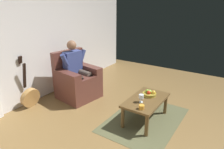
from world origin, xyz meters
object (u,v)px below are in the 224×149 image
object	(u,v)px
guitar	(30,96)
wine_glass_near	(141,97)
coffee_table	(146,102)
fruit_bowl	(149,93)
person_seated	(76,68)
armchair	(77,82)
candle_jar	(142,107)

from	to	relation	value
guitar	wine_glass_near	world-z (taller)	guitar
coffee_table	fruit_bowl	size ratio (longest dim) A/B	3.87
wine_glass_near	coffee_table	bearing A→B (deg)	170.22
person_seated	wine_glass_near	bearing A→B (deg)	91.38
armchair	fruit_bowl	world-z (taller)	armchair
coffee_table	guitar	distance (m)	2.28
fruit_bowl	candle_jar	xyz separation A→B (m)	(0.52, 0.09, -0.01)
wine_glass_near	candle_jar	size ratio (longest dim) A/B	1.59
guitar	fruit_bowl	world-z (taller)	guitar
fruit_bowl	person_seated	bearing A→B (deg)	-86.40
guitar	candle_jar	world-z (taller)	guitar
person_seated	guitar	world-z (taller)	person_seated
guitar	candle_jar	distance (m)	2.26
guitar	fruit_bowl	xyz separation A→B (m)	(-0.95, 2.12, 0.22)
person_seated	coffee_table	distance (m)	1.67
candle_jar	person_seated	bearing A→B (deg)	-103.67
person_seated	candle_jar	bearing A→B (deg)	85.10
fruit_bowl	coffee_table	bearing A→B (deg)	2.75
wine_glass_near	candle_jar	distance (m)	0.24
armchair	guitar	size ratio (longest dim) A/B	0.98
person_seated	fruit_bowl	size ratio (longest dim) A/B	5.13
coffee_table	person_seated	bearing A→B (deg)	-92.12
coffee_table	fruit_bowl	xyz separation A→B (m)	(-0.16, -0.01, 0.10)
person_seated	candle_jar	size ratio (longest dim) A/B	14.21
coffee_table	fruit_bowl	world-z (taller)	fruit_bowl
wine_glass_near	candle_jar	bearing A→B (deg)	27.00
wine_glass_near	fruit_bowl	distance (m)	0.32
guitar	wine_glass_near	distance (m)	2.22
wine_glass_near	candle_jar	world-z (taller)	wine_glass_near
coffee_table	wine_glass_near	world-z (taller)	wine_glass_near
guitar	person_seated	bearing A→B (deg)	149.57
person_seated	guitar	size ratio (longest dim) A/B	1.20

